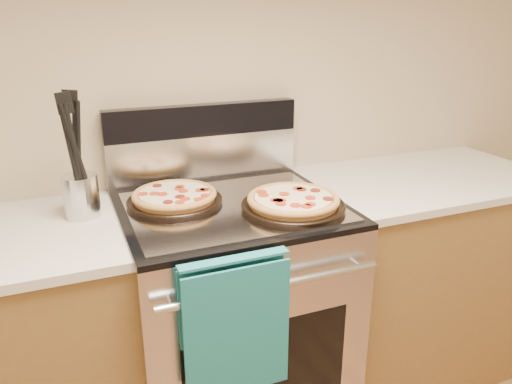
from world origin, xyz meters
name	(u,v)px	position (x,y,z in m)	size (l,w,h in m)	color
wall_back	(198,69)	(0.00, 2.00, 1.35)	(4.00, 4.00, 0.00)	#C8B590
range_body	(232,319)	(0.00, 1.65, 0.45)	(0.76, 0.68, 0.90)	#B7B7BC
oven_window	(267,375)	(0.00, 1.31, 0.45)	(0.56, 0.01, 0.40)	black
cooktop	(230,207)	(0.00, 1.65, 0.91)	(0.76, 0.68, 0.02)	black
backsplash_lower	(204,157)	(0.00, 1.96, 1.01)	(0.76, 0.06, 0.18)	silver
backsplash_upper	(203,120)	(0.00, 1.96, 1.16)	(0.76, 0.06, 0.12)	black
oven_handle	(273,286)	(0.00, 1.27, 0.80)	(0.03, 0.03, 0.70)	silver
dish_towel	(235,324)	(-0.12, 1.27, 0.70)	(0.32, 0.05, 0.42)	teal
foil_sheet	(233,207)	(0.00, 1.62, 0.92)	(0.70, 0.55, 0.01)	gray
cabinet_right	(415,275)	(0.88, 1.68, 0.44)	(1.00, 0.62, 0.88)	brown
countertop_right	(426,179)	(0.88, 1.68, 0.90)	(1.02, 0.64, 0.03)	beige
pepperoni_pizza_back	(175,197)	(-0.18, 1.72, 0.95)	(0.33, 0.33, 0.04)	#A76733
pepperoni_pizza_front	(293,202)	(0.18, 1.52, 0.95)	(0.35, 0.35, 0.05)	#A76733
utensil_crock	(81,196)	(-0.48, 1.76, 0.98)	(0.11, 0.11, 0.14)	silver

